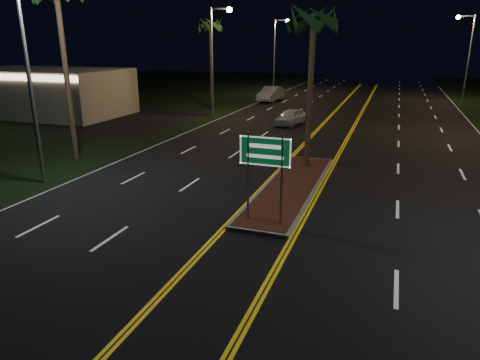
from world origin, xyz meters
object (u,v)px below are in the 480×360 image
at_px(streetlight_left_near, 33,56).
at_px(car_near, 290,116).
at_px(palm_median, 314,19).
at_px(streetlight_right_far, 466,48).
at_px(palm_left_far, 211,25).
at_px(streetlight_left_mid, 216,49).
at_px(streetlight_left_far, 277,47).
at_px(median_island, 291,187).
at_px(commercial_building, 42,92).
at_px(highway_sign, 265,160).
at_px(car_far, 271,93).

distance_m(streetlight_left_near, car_near, 20.16).
bearing_deg(car_near, palm_median, -62.88).
xyz_separation_m(streetlight_right_far, palm_left_far, (-23.41, -14.00, 2.09)).
bearing_deg(streetlight_left_mid, streetlight_left_far, 90.00).
height_order(median_island, car_near, car_near).
bearing_deg(streetlight_left_mid, palm_left_far, 118.67).
bearing_deg(median_island, streetlight_right_far, 73.13).
xyz_separation_m(commercial_building, streetlight_left_mid, (15.39, 4.01, 3.65)).
relative_size(highway_sign, streetlight_left_far, 0.36).
distance_m(highway_sign, streetlight_left_far, 42.67).
relative_size(streetlight_left_near, streetlight_left_far, 1.00).
height_order(streetlight_left_near, streetlight_right_far, same).
bearing_deg(car_far, streetlight_left_far, 105.17).
relative_size(median_island, streetlight_left_mid, 1.14).
bearing_deg(median_island, car_near, 103.45).
bearing_deg(car_near, streetlight_left_far, 117.65).
distance_m(highway_sign, streetlight_left_mid, 23.93).
distance_m(highway_sign, streetlight_right_far, 40.74).
distance_m(commercial_building, streetlight_left_near, 22.49).
relative_size(highway_sign, streetlight_left_near, 0.36).
bearing_deg(streetlight_right_far, palm_left_far, -149.12).
bearing_deg(palm_median, streetlight_left_mid, 128.17).
xyz_separation_m(streetlight_left_mid, car_far, (1.61, 11.66, -4.73)).
height_order(commercial_building, streetlight_right_far, streetlight_right_far).
bearing_deg(highway_sign, streetlight_left_mid, 116.59).
relative_size(median_island, streetlight_right_far, 1.14).
relative_size(streetlight_left_far, car_far, 1.63).
xyz_separation_m(median_island, streetlight_left_far, (-10.61, 37.00, 5.57)).
bearing_deg(car_near, palm_left_far, 157.81).
distance_m(car_near, car_far, 14.43).
distance_m(commercial_building, streetlight_left_far, 28.75).
distance_m(streetlight_left_near, streetlight_left_mid, 20.00).
height_order(streetlight_left_near, streetlight_left_far, same).
relative_size(commercial_building, car_far, 2.71).
xyz_separation_m(commercial_building, car_near, (22.35, 2.27, -1.29)).
relative_size(commercial_building, streetlight_right_far, 1.67).
bearing_deg(streetlight_left_mid, streetlight_left_near, -90.00).
distance_m(median_island, car_far, 30.05).
bearing_deg(highway_sign, palm_median, 90.00).
xyz_separation_m(highway_sign, streetlight_left_near, (-10.61, 1.20, 3.25)).
bearing_deg(palm_left_far, car_near, -32.08).
relative_size(streetlight_left_mid, car_near, 2.09).
relative_size(commercial_building, palm_median, 1.81).
bearing_deg(streetlight_left_mid, car_far, 82.13).
distance_m(highway_sign, palm_median, 9.11).
distance_m(streetlight_left_far, palm_left_far, 16.28).
bearing_deg(car_far, highway_sign, -70.44).
height_order(median_island, streetlight_left_far, streetlight_left_far).
height_order(median_island, streetlight_left_near, streetlight_left_near).
height_order(palm_left_far, car_near, palm_left_far).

